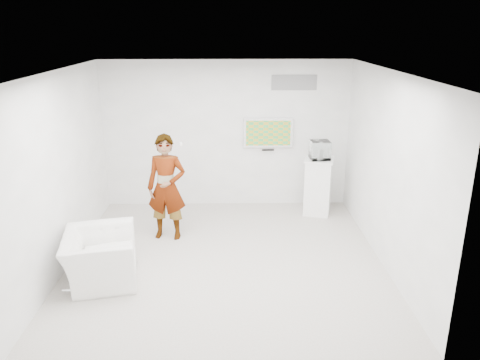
{
  "coord_description": "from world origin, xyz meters",
  "views": [
    {
      "loc": [
        0.1,
        -6.85,
        3.62
      ],
      "look_at": [
        0.24,
        0.6,
        1.15
      ],
      "focal_mm": 35.0,
      "sensor_mm": 36.0,
      "label": 1
    }
  ],
  "objects": [
    {
      "name": "console",
      "position": [
        1.82,
        1.93,
        1.24
      ],
      "size": [
        0.12,
        0.15,
        0.2
      ],
      "primitive_type": "cube",
      "rotation": [
        0.0,
        0.0,
        -0.61
      ],
      "color": "white",
      "rests_on": "pedestal"
    },
    {
      "name": "tv",
      "position": [
        0.85,
        2.45,
        1.55
      ],
      "size": [
        1.0,
        0.08,
        0.6
      ],
      "primitive_type": "cube",
      "color": "silver",
      "rests_on": "room"
    },
    {
      "name": "armchair",
      "position": [
        -1.85,
        -0.63,
        0.37
      ],
      "size": [
        1.21,
        1.32,
        0.75
      ],
      "primitive_type": "imported",
      "rotation": [
        0.0,
        0.0,
        1.77
      ],
      "color": "white",
      "rests_on": "room"
    },
    {
      "name": "logo_decal",
      "position": [
        1.35,
        2.49,
        2.55
      ],
      "size": [
        0.9,
        0.02,
        0.3
      ],
      "primitive_type": "cube",
      "color": "gray",
      "rests_on": "room"
    },
    {
      "name": "pedestal",
      "position": [
        1.82,
        1.93,
        0.57
      ],
      "size": [
        0.68,
        0.68,
        1.14
      ],
      "primitive_type": "cube",
      "rotation": [
        0.0,
        0.0,
        -0.27
      ],
      "color": "white",
      "rests_on": "room"
    },
    {
      "name": "room",
      "position": [
        0.0,
        0.0,
        1.5
      ],
      "size": [
        5.01,
        5.01,
        3.0
      ],
      "color": "beige",
      "rests_on": "ground"
    },
    {
      "name": "person",
      "position": [
        -1.03,
        0.86,
        0.94
      ],
      "size": [
        0.73,
        0.53,
        1.88
      ],
      "primitive_type": "imported",
      "rotation": [
        0.0,
        0.0,
        -0.13
      ],
      "color": "white",
      "rests_on": "room"
    },
    {
      "name": "wii_remote",
      "position": [
        -0.77,
        0.98,
        1.69
      ],
      "size": [
        0.06,
        0.15,
        0.04
      ],
      "primitive_type": "cube",
      "rotation": [
        0.0,
        0.0,
        0.17
      ],
      "color": "white",
      "rests_on": "person"
    },
    {
      "name": "floor_uplight",
      "position": [
        2.05,
        2.34,
        0.13
      ],
      "size": [
        0.21,
        0.21,
        0.25
      ],
      "primitive_type": "cylinder",
      "rotation": [
        0.0,
        0.0,
        -0.41
      ],
      "color": "silver",
      "rests_on": "room"
    },
    {
      "name": "vitrine",
      "position": [
        1.82,
        1.93,
        1.32
      ],
      "size": [
        0.38,
        0.38,
        0.36
      ],
      "primitive_type": "cube",
      "rotation": [
        0.0,
        0.0,
        0.05
      ],
      "color": "white",
      "rests_on": "pedestal"
    }
  ]
}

